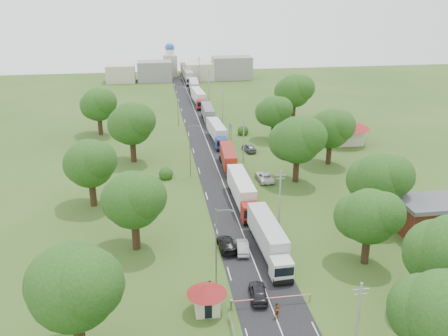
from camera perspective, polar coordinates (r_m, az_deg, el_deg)
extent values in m
plane|color=#2D4918|center=(79.10, 1.11, -4.80)|extent=(260.00, 260.00, 0.00)
cube|color=black|center=(97.31, -0.86, 0.22)|extent=(8.00, 200.00, 0.04)
cylinder|color=slate|center=(56.90, 0.84, -15.38)|extent=(0.20, 0.20, 1.10)
cube|color=slate|center=(56.61, 0.84, -14.97)|extent=(0.35, 0.35, 0.25)
cylinder|color=red|center=(57.42, 5.42, -14.55)|extent=(9.00, 0.12, 0.12)
cylinder|color=slate|center=(58.82, 9.81, -14.43)|extent=(0.10, 0.10, 1.00)
cube|color=#BDB79C|center=(56.22, -1.97, -15.07)|extent=(2.60, 2.60, 2.40)
cone|color=maroon|center=(55.24, -1.99, -13.64)|extent=(4.40, 4.40, 1.10)
cube|color=black|center=(56.24, -0.60, -14.80)|extent=(0.02, 1.20, 0.90)
cube|color=black|center=(55.29, -1.80, -16.03)|extent=(0.80, 0.02, 1.90)
cylinder|color=slate|center=(110.34, 0.84, 3.82)|extent=(0.12, 0.12, 4.00)
cylinder|color=slate|center=(112.61, 0.64, 4.17)|extent=(0.12, 0.12, 4.00)
cube|color=navy|center=(111.02, 0.74, 4.79)|extent=(0.06, 3.00, 1.00)
cube|color=silver|center=(111.02, 0.74, 4.79)|extent=(0.07, 3.10, 0.06)
cylinder|color=gray|center=(49.35, 14.96, -16.92)|extent=(0.24, 0.24, 9.00)
cube|color=gray|center=(47.17, 15.39, -13.25)|extent=(1.60, 0.10, 0.10)
cube|color=gray|center=(47.44, 15.33, -13.75)|extent=(1.20, 0.10, 0.10)
cylinder|color=gray|center=(72.10, 6.39, -3.63)|extent=(0.24, 0.24, 9.00)
cube|color=gray|center=(70.62, 6.51, -0.82)|extent=(1.60, 0.10, 0.10)
cube|color=gray|center=(70.81, 6.49, -1.20)|extent=(1.20, 0.10, 0.10)
cylinder|color=gray|center=(97.62, 2.25, 3.07)|extent=(0.24, 0.24, 9.00)
cube|color=gray|center=(96.53, 2.28, 5.22)|extent=(1.60, 0.10, 0.10)
cube|color=gray|center=(96.67, 2.28, 4.93)|extent=(1.20, 0.10, 0.10)
cylinder|color=gray|center=(124.21, -0.17, 6.95)|extent=(0.24, 0.24, 9.00)
cube|color=gray|center=(123.36, -0.17, 8.66)|extent=(1.60, 0.10, 0.10)
cube|color=gray|center=(123.47, -0.17, 8.43)|extent=(1.20, 0.10, 0.10)
cylinder|color=gray|center=(151.31, -1.74, 9.44)|extent=(0.24, 0.24, 9.00)
cube|color=gray|center=(150.62, -1.76, 10.86)|extent=(1.60, 0.10, 0.10)
cube|color=gray|center=(150.70, -1.75, 10.67)|extent=(1.20, 0.10, 0.10)
cylinder|color=gray|center=(178.69, -2.85, 11.17)|extent=(0.24, 0.24, 9.00)
cube|color=gray|center=(178.10, -2.87, 12.38)|extent=(1.60, 0.10, 0.10)
cube|color=gray|center=(178.17, -2.87, 12.22)|extent=(1.20, 0.10, 0.10)
cylinder|color=slate|center=(58.51, -0.92, -9.07)|extent=(0.16, 0.16, 10.00)
cube|color=slate|center=(56.44, -0.04, -4.86)|extent=(1.80, 0.10, 0.10)
cube|color=slate|center=(56.61, 0.76, -4.95)|extent=(0.50, 0.22, 0.15)
cylinder|color=slate|center=(90.40, -3.91, 1.91)|extent=(0.16, 0.16, 10.00)
cube|color=slate|center=(89.07, -3.40, 4.80)|extent=(1.80, 0.10, 0.10)
cube|color=slate|center=(89.19, -2.89, 4.73)|extent=(0.50, 0.22, 0.15)
cylinder|color=slate|center=(123.98, -5.31, 7.07)|extent=(0.16, 0.16, 10.00)
cube|color=slate|center=(123.02, -4.96, 9.22)|extent=(1.80, 0.10, 0.10)
cube|color=slate|center=(123.10, -4.58, 9.16)|extent=(0.50, 0.22, 0.15)
sphere|color=#203D10|center=(48.48, 24.01, -14.97)|extent=(7.70, 7.70, 7.70)
sphere|color=#203D10|center=(49.18, 21.95, -14.86)|extent=(6.60, 6.60, 6.60)
cylinder|color=#382616|center=(59.56, 24.27, -13.63)|extent=(1.12, 1.12, 4.55)
sphere|color=#203D10|center=(57.52, 23.20, -8.92)|extent=(7.20, 7.20, 7.20)
cylinder|color=#382616|center=(66.76, 15.89, -8.94)|extent=(1.04, 1.04, 3.85)
sphere|color=#203D10|center=(64.64, 16.29, -5.33)|extent=(7.00, 7.00, 7.00)
sphere|color=#203D10|center=(64.04, 17.74, -5.00)|extent=(5.50, 5.50, 5.50)
sphere|color=#203D10|center=(65.48, 15.00, -5.33)|extent=(6.00, 6.00, 6.00)
cylinder|color=#382616|center=(77.09, 17.02, -4.76)|extent=(1.08, 1.08, 4.20)
sphere|color=#203D10|center=(75.11, 17.43, -1.22)|extent=(7.70, 7.70, 7.70)
sphere|color=#203D10|center=(74.51, 18.80, -0.88)|extent=(6.05, 6.05, 6.05)
sphere|color=#203D10|center=(75.99, 16.20, -1.28)|extent=(6.60, 6.60, 6.60)
cylinder|color=#382616|center=(89.99, 8.23, -0.19)|extent=(1.12, 1.12, 4.55)
sphere|color=#203D10|center=(88.18, 8.41, 3.19)|extent=(8.40, 8.40, 8.40)
sphere|color=#203D10|center=(87.26, 9.61, 3.55)|extent=(6.60, 6.60, 6.60)
sphere|color=#203D10|center=(89.39, 7.38, 3.08)|extent=(7.20, 7.20, 7.20)
cylinder|color=#382616|center=(99.96, 11.89, 1.61)|extent=(1.08, 1.08, 4.20)
sphere|color=#203D10|center=(98.44, 12.11, 4.43)|extent=(7.70, 7.70, 7.70)
sphere|color=#203D10|center=(97.73, 13.12, 4.73)|extent=(6.05, 6.05, 6.05)
sphere|color=#203D10|center=(99.46, 11.22, 4.33)|extent=(6.60, 6.60, 6.60)
cylinder|color=#382616|center=(113.43, 5.64, 4.16)|extent=(1.04, 1.04, 3.85)
sphere|color=#203D10|center=(112.20, 5.73, 6.44)|extent=(7.00, 7.00, 7.00)
sphere|color=#203D10|center=(111.39, 6.49, 6.71)|extent=(5.50, 5.50, 5.50)
sphere|color=#203D10|center=(113.26, 5.07, 6.34)|extent=(6.00, 6.00, 6.00)
cylinder|color=#382616|center=(129.61, 7.94, 6.32)|extent=(1.12, 1.12, 4.55)
sphere|color=#203D10|center=(128.36, 8.06, 8.73)|extent=(8.40, 8.40, 8.40)
sphere|color=#203D10|center=(127.49, 8.89, 9.02)|extent=(6.60, 6.60, 6.60)
sphere|color=#203D10|center=(129.56, 7.35, 8.60)|extent=(7.20, 7.20, 7.20)
cylinder|color=#382616|center=(51.96, -16.19, -17.98)|extent=(1.12, 1.12, 4.55)
sphere|color=#203D10|center=(48.75, -16.85, -12.83)|extent=(8.40, 8.40, 8.40)
sphere|color=#203D10|center=(47.05, -15.30, -12.68)|extent=(6.60, 6.60, 6.60)
sphere|color=#203D10|center=(50.51, -17.93, -12.49)|extent=(7.20, 7.20, 7.20)
cylinder|color=#382616|center=(68.35, -10.04, -7.52)|extent=(1.08, 1.08, 4.20)
sphere|color=#203D10|center=(66.10, -10.32, -3.60)|extent=(7.70, 7.70, 7.70)
sphere|color=#203D10|center=(64.72, -9.17, -3.27)|extent=(6.05, 6.05, 6.05)
sphere|color=#203D10|center=(67.64, -11.20, -3.60)|extent=(6.60, 6.60, 6.60)
cylinder|color=#382616|center=(82.43, -14.76, -2.83)|extent=(1.08, 1.08, 4.20)
sphere|color=#203D10|center=(80.58, -15.09, 0.52)|extent=(7.70, 7.70, 7.70)
sphere|color=#203D10|center=(79.12, -14.24, 0.86)|extent=(6.05, 6.05, 6.05)
sphere|color=#203D10|center=(82.19, -15.72, 0.44)|extent=(6.60, 6.60, 6.60)
cylinder|color=#382616|center=(100.58, -10.33, 1.94)|extent=(1.12, 1.12, 4.55)
sphere|color=#203D10|center=(98.95, -10.54, 5.00)|extent=(8.40, 8.40, 8.40)
sphere|color=#203D10|center=(97.51, -9.71, 5.37)|extent=(6.60, 6.60, 6.60)
sphere|color=#203D10|center=(100.61, -11.18, 4.86)|extent=(7.20, 7.20, 7.20)
cylinder|color=#382616|center=(120.27, -13.96, 4.68)|extent=(1.08, 1.08, 4.20)
sphere|color=#203D10|center=(119.01, -14.18, 7.05)|extent=(7.70, 7.70, 7.70)
sphere|color=#203D10|center=(117.63, -13.59, 7.36)|extent=(6.05, 6.05, 6.05)
sphere|color=#203D10|center=(120.58, -14.62, 6.92)|extent=(6.60, 6.60, 6.60)
cube|color=maroon|center=(76.61, 22.37, -5.46)|extent=(8.00, 6.00, 4.60)
cube|color=#47494F|center=(75.57, 22.63, -3.69)|extent=(8.60, 6.60, 0.60)
cube|color=#BDB79C|center=(113.46, 13.64, 3.71)|extent=(7.00, 5.00, 4.00)
cone|color=maroon|center=(112.68, 13.77, 5.11)|extent=(10.08, 10.08, 1.80)
cube|color=gray|center=(182.93, -7.93, 10.91)|extent=(12.00, 8.00, 7.00)
cube|color=#BDB79C|center=(183.90, -2.85, 10.97)|extent=(10.00, 8.00, 6.00)
cube|color=gray|center=(185.30, 0.91, 11.38)|extent=(14.00, 8.00, 8.00)
cube|color=#BDB79C|center=(183.26, -11.74, 10.54)|extent=(10.00, 8.00, 6.00)
cube|color=#BDB79C|center=(190.90, -6.15, 11.54)|extent=(5.00, 5.00, 8.00)
cylinder|color=silver|center=(190.18, -6.21, 13.03)|extent=(3.20, 3.20, 2.00)
sphere|color=#2659B2|center=(189.97, -6.23, 13.51)|extent=(3.40, 3.40, 3.40)
cube|color=silver|center=(61.32, 6.58, -11.40)|extent=(2.57, 2.57, 2.59)
cube|color=black|center=(60.10, 6.91, -11.73)|extent=(2.38, 0.10, 1.14)
cube|color=slate|center=(60.91, 6.83, -12.81)|extent=(2.29, 0.32, 0.36)
cube|color=slate|center=(67.76, 4.97, -8.80)|extent=(2.77, 11.99, 0.31)
cube|color=#B3B3B8|center=(67.13, 4.96, -7.28)|extent=(2.98, 12.31, 3.11)
cylinder|color=black|center=(61.15, 6.77, -12.72)|extent=(2.44, 1.04, 1.04)
cylinder|color=black|center=(62.65, 6.32, -11.80)|extent=(2.44, 1.04, 1.04)
cylinder|color=black|center=(70.97, 4.29, -7.56)|extent=(2.44, 1.04, 1.04)
cylinder|color=black|center=(72.31, 4.02, -6.98)|extent=(2.44, 1.04, 1.04)
cube|color=#9E1812|center=(74.59, 3.03, -5.09)|extent=(2.54, 2.54, 2.63)
cube|color=black|center=(73.31, 3.23, -5.26)|extent=(2.42, 0.03, 1.16)
cube|color=slate|center=(74.00, 3.20, -6.23)|extent=(2.31, 0.26, 0.37)
cube|color=slate|center=(81.49, 1.99, -3.40)|extent=(2.48, 12.10, 0.32)
cube|color=silver|center=(81.02, 1.97, -2.09)|extent=(2.69, 12.41, 3.15)
cylinder|color=black|center=(74.25, 3.16, -6.17)|extent=(2.47, 1.05, 1.05)
cylinder|color=black|center=(75.91, 2.87, -5.54)|extent=(2.47, 1.05, 1.05)
cylinder|color=black|center=(84.91, 1.54, -2.56)|extent=(2.47, 1.05, 1.05)
cylinder|color=black|center=(86.33, 1.36, -2.15)|extent=(2.47, 1.05, 1.05)
cube|color=gold|center=(89.79, 1.15, -0.59)|extent=(2.37, 2.37, 2.34)
cube|color=black|center=(88.63, 1.28, -0.66)|extent=(2.15, 0.15, 1.03)
cube|color=slate|center=(89.15, 1.26, -1.40)|extent=(2.07, 0.37, 0.33)
cube|color=slate|center=(96.08, 0.49, 0.40)|extent=(2.80, 10.86, 0.28)
cube|color=maroon|center=(95.77, 0.47, 1.40)|extent=(3.00, 11.15, 2.80)
cylinder|color=black|center=(89.38, 1.24, -1.37)|extent=(2.20, 0.93, 0.93)
cylinder|color=black|center=(90.92, 1.06, -0.98)|extent=(2.20, 0.93, 0.93)
cylinder|color=black|center=(99.20, 0.20, 0.92)|extent=(2.20, 0.93, 0.93)
cylinder|color=black|center=(100.50, 0.07, 1.19)|extent=(2.20, 0.93, 0.93)
cube|color=navy|center=(105.89, -0.28, 2.81)|extent=(2.47, 2.47, 2.44)
cube|color=black|center=(104.67, -0.19, 2.79)|extent=(2.24, 0.14, 1.07)
cube|color=slate|center=(105.14, -0.19, 2.12)|extent=(2.16, 0.37, 0.34)
cube|color=slate|center=(112.57, -0.79, 3.49)|extent=(2.85, 11.32, 0.29)
cube|color=silver|center=(112.34, -0.81, 4.39)|extent=(3.07, 11.63, 2.93)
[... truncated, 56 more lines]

